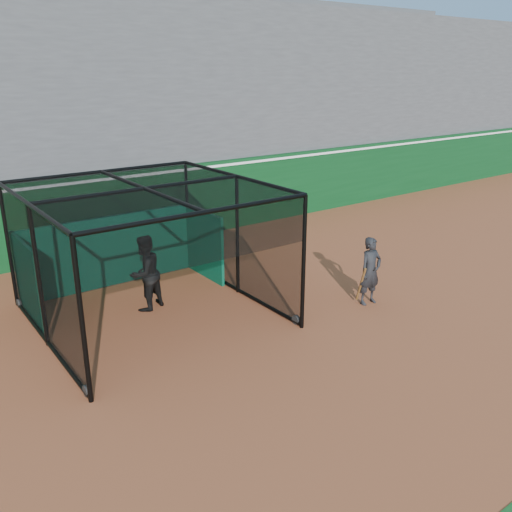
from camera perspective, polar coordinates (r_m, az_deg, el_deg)
ground at (r=11.20m, az=1.78°, el=-10.56°), size 120.00×120.00×0.00m
outfield_wall at (r=17.75m, az=-15.32°, el=4.57°), size 50.00×0.50×2.50m
grandstand at (r=20.84m, az=-20.06°, el=15.09°), size 50.00×7.85×8.95m
batting_cage at (r=12.60m, az=-11.22°, el=0.15°), size 4.97×5.20×3.06m
batter at (r=13.20m, az=-11.60°, el=-1.77°), size 1.09×0.98×1.85m
on_deck_player at (r=13.56m, az=11.94°, el=-1.57°), size 0.65×0.45×1.70m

